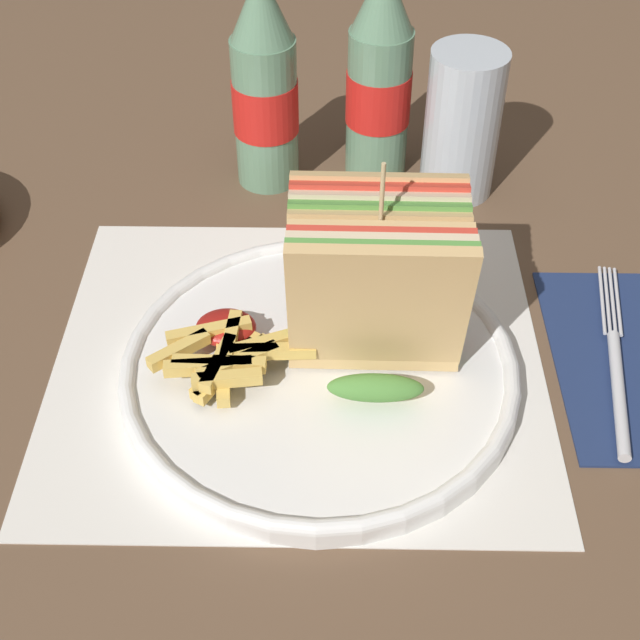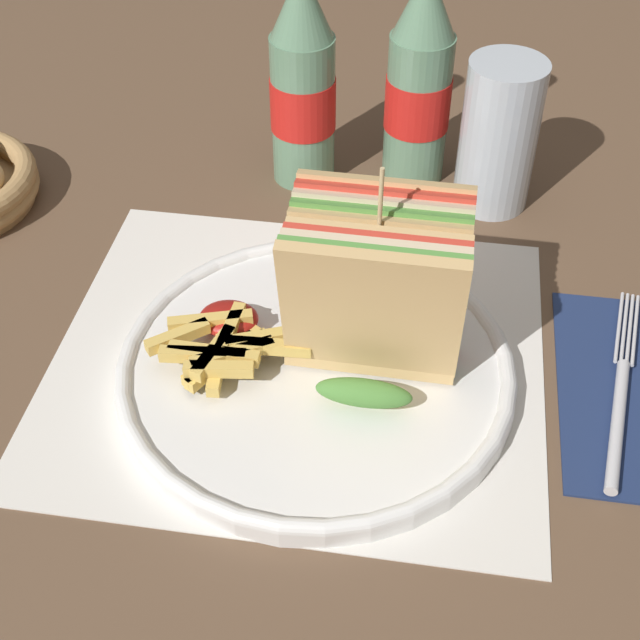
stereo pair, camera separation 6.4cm
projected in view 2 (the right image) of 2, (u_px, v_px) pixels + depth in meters
ground_plane at (306, 383)px, 0.65m from camera, size 4.00×4.00×0.00m
placemat at (298, 357)px, 0.67m from camera, size 0.36×0.32×0.00m
plate_main at (316, 369)px, 0.64m from camera, size 0.29×0.29×0.02m
club_sandwich at (375, 293)px, 0.60m from camera, size 0.12×0.11×0.16m
fries_pile at (223, 350)px, 0.63m from camera, size 0.12×0.08×0.02m
ketchup_blob at (229, 319)px, 0.66m from camera, size 0.04×0.04×0.02m
fork at (620, 402)px, 0.62m from camera, size 0.04×0.20×0.01m
coke_bottle_near at (303, 83)px, 0.78m from camera, size 0.06×0.06×0.22m
coke_bottle_far at (419, 82)px, 0.78m from camera, size 0.06×0.06×0.22m
glass_near at (497, 144)px, 0.77m from camera, size 0.07×0.07×0.14m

